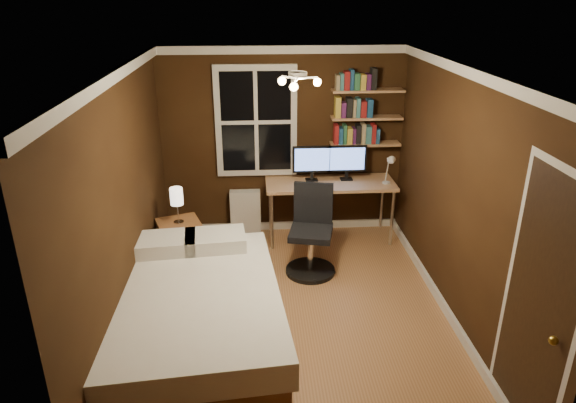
{
  "coord_description": "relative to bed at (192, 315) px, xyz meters",
  "views": [
    {
      "loc": [
        -0.38,
        -4.49,
        3.13
      ],
      "look_at": [
        -0.04,
        0.45,
        1.09
      ],
      "focal_mm": 32.0,
      "sensor_mm": 36.0,
      "label": 1
    }
  ],
  "objects": [
    {
      "name": "wall_back",
      "position": [
        1.0,
        2.53,
        0.93
      ],
      "size": [
        3.2,
        0.04,
        2.5
      ],
      "primitive_type": "cube",
      "color": "black",
      "rests_on": "ground"
    },
    {
      "name": "wall_left",
      "position": [
        -0.6,
        0.43,
        0.93
      ],
      "size": [
        0.04,
        4.2,
        2.5
      ],
      "primitive_type": "cube",
      "color": "black",
      "rests_on": "ground"
    },
    {
      "name": "books_row_upper",
      "position": [
        2.08,
        2.41,
        1.76
      ],
      "size": [
        0.48,
        0.16,
        0.23
      ],
      "primitive_type": null,
      "color": "#29603E",
      "rests_on": "bookshelf_upper"
    },
    {
      "name": "monitor_right",
      "position": [
        1.83,
        2.28,
        0.71
      ],
      "size": [
        0.51,
        0.12,
        0.47
      ],
      "primitive_type": null,
      "color": "black",
      "rests_on": "desk"
    },
    {
      "name": "floor",
      "position": [
        1.0,
        0.43,
        -0.32
      ],
      "size": [
        4.2,
        4.2,
        0.0
      ],
      "primitive_type": "plane",
      "color": "brown",
      "rests_on": "ground"
    },
    {
      "name": "door_knob",
      "position": [
        2.55,
        -1.42,
        0.68
      ],
      "size": [
        0.06,
        0.06,
        0.06
      ],
      "primitive_type": "sphere",
      "color": "gold",
      "rests_on": "door"
    },
    {
      "name": "office_chair",
      "position": [
        1.26,
        1.31,
        0.09
      ],
      "size": [
        0.59,
        0.59,
        1.07
      ],
      "rotation": [
        0.0,
        0.0,
        -0.22
      ],
      "color": "black",
      "rests_on": "ground"
    },
    {
      "name": "desk",
      "position": [
        1.6,
        2.19,
        0.42
      ],
      "size": [
        1.69,
        0.63,
        0.8
      ],
      "color": "#AE7C54",
      "rests_on": "ground"
    },
    {
      "name": "window",
      "position": [
        0.65,
        2.49,
        1.23
      ],
      "size": [
        1.06,
        0.06,
        1.46
      ],
      "primitive_type": "cube",
      "color": "silver",
      "rests_on": "wall_back"
    },
    {
      "name": "books_row_middle",
      "position": [
        2.08,
        2.41,
        1.41
      ],
      "size": [
        0.42,
        0.16,
        0.23
      ],
      "primitive_type": null,
      "color": "navy",
      "rests_on": "bookshelf_middle"
    },
    {
      "name": "monitor_left",
      "position": [
        1.37,
        2.28,
        0.71
      ],
      "size": [
        0.51,
        0.12,
        0.47
      ],
      "primitive_type": null,
      "color": "black",
      "rests_on": "desk"
    },
    {
      "name": "bedside_lamp",
      "position": [
        -0.29,
        1.49,
        0.49
      ],
      "size": [
        0.15,
        0.15,
        0.43
      ],
      "primitive_type": null,
      "color": "white",
      "rests_on": "nightstand"
    },
    {
      "name": "books_row_lower",
      "position": [
        2.08,
        2.41,
        1.06
      ],
      "size": [
        0.6,
        0.16,
        0.23
      ],
      "primitive_type": null,
      "color": "maroon",
      "rests_on": "bookshelf_lower"
    },
    {
      "name": "bookshelf_middle",
      "position": [
        2.08,
        2.41,
        1.28
      ],
      "size": [
        0.92,
        0.22,
        0.03
      ],
      "primitive_type": "cube",
      "color": "#AE7C54",
      "rests_on": "wall_back"
    },
    {
      "name": "radiator",
      "position": [
        0.48,
        2.41,
        -0.01
      ],
      "size": [
        0.41,
        0.14,
        0.62
      ],
      "primitive_type": "cube",
      "color": "silver",
      "rests_on": "ground"
    },
    {
      "name": "desk_lamp",
      "position": [
        2.32,
        2.02,
        0.7
      ],
      "size": [
        0.14,
        0.32,
        0.44
      ],
      "primitive_type": null,
      "color": "silver",
      "rests_on": "desk"
    },
    {
      "name": "ceiling_fixture",
      "position": [
        1.0,
        0.33,
        2.08
      ],
      "size": [
        0.44,
        0.44,
        0.18
      ],
      "primitive_type": null,
      "color": "beige",
      "rests_on": "ceiling"
    },
    {
      "name": "bookshelf_lower",
      "position": [
        2.08,
        2.41,
        0.93
      ],
      "size": [
        0.92,
        0.22,
        0.03
      ],
      "primitive_type": "cube",
      "color": "#AE7C54",
      "rests_on": "wall_back"
    },
    {
      "name": "door",
      "position": [
        2.59,
        -1.12,
        0.7
      ],
      "size": [
        0.03,
        0.82,
        2.05
      ],
      "primitive_type": null,
      "color": "black",
      "rests_on": "ground"
    },
    {
      "name": "bookshelf_upper",
      "position": [
        2.08,
        2.41,
        1.63
      ],
      "size": [
        0.92,
        0.22,
        0.03
      ],
      "primitive_type": "cube",
      "color": "#AE7C54",
      "rests_on": "wall_back"
    },
    {
      "name": "ceiling",
      "position": [
        1.0,
        0.43,
        2.18
      ],
      "size": [
        3.2,
        4.2,
        0.02
      ],
      "primitive_type": "cube",
      "color": "white",
      "rests_on": "wall_back"
    },
    {
      "name": "nightstand",
      "position": [
        -0.29,
        1.49,
        -0.02
      ],
      "size": [
        0.61,
        0.61,
        0.6
      ],
      "primitive_type": "cube",
      "rotation": [
        0.0,
        0.0,
        0.34
      ],
      "color": "brown",
      "rests_on": "ground"
    },
    {
      "name": "wall_right",
      "position": [
        2.6,
        0.43,
        0.93
      ],
      "size": [
        0.04,
        4.2,
        2.5
      ],
      "primitive_type": "cube",
      "color": "black",
      "rests_on": "ground"
    },
    {
      "name": "bed",
      "position": [
        0.0,
        0.0,
        0.0
      ],
      "size": [
        1.81,
        2.37,
        0.76
      ],
      "rotation": [
        0.0,
        0.0,
        0.09
      ],
      "color": "brown",
      "rests_on": "ground"
    }
  ]
}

